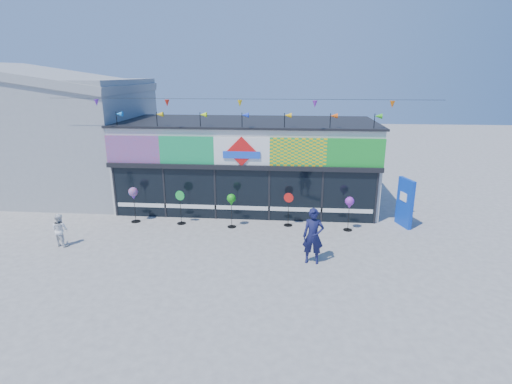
# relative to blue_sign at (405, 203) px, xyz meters

# --- Properties ---
(ground) EXTENTS (80.00, 80.00, 0.00)m
(ground) POSITION_rel_blue_sign_xyz_m (-6.96, -3.22, -1.04)
(ground) COLOR slate
(ground) RESTS_ON ground
(kite_shop) EXTENTS (16.00, 5.70, 5.31)m
(kite_shop) POSITION_rel_blue_sign_xyz_m (-6.96, 2.72, 1.00)
(kite_shop) COLOR silver
(kite_shop) RESTS_ON ground
(neighbour_building) EXTENTS (8.18, 7.20, 6.87)m
(neighbour_building) POSITION_rel_blue_sign_xyz_m (-16.96, 3.78, 2.16)
(neighbour_building) COLOR #95989A
(neighbour_building) RESTS_ON ground
(blue_sign) EXTENTS (0.47, 1.04, 2.08)m
(blue_sign) POSITION_rel_blue_sign_xyz_m (0.00, 0.00, 0.00)
(blue_sign) COLOR #0C3CBB
(blue_sign) RESTS_ON ground
(spinner_0) EXTENTS (0.40, 0.40, 1.58)m
(spinner_0) POSITION_rel_blue_sign_xyz_m (-11.61, -0.53, 0.22)
(spinner_0) COLOR black
(spinner_0) RESTS_ON ground
(spinner_1) EXTENTS (0.41, 0.38, 1.49)m
(spinner_1) POSITION_rel_blue_sign_xyz_m (-9.54, -0.58, -0.26)
(spinner_1) COLOR black
(spinner_1) RESTS_ON ground
(spinner_2) EXTENTS (0.37, 0.37, 1.47)m
(spinner_2) POSITION_rel_blue_sign_xyz_m (-7.29, -0.78, 0.13)
(spinner_2) COLOR black
(spinner_2) RESTS_ON ground
(spinner_3) EXTENTS (0.41, 0.37, 1.46)m
(spinner_3) POSITION_rel_blue_sign_xyz_m (-4.91, -0.40, -0.27)
(spinner_3) COLOR black
(spinner_3) RESTS_ON ground
(spinner_4) EXTENTS (0.37, 0.37, 1.46)m
(spinner_4) POSITION_rel_blue_sign_xyz_m (-2.42, -0.73, 0.12)
(spinner_4) COLOR black
(spinner_4) RESTS_ON ground
(adult_man) EXTENTS (0.74, 0.52, 1.95)m
(adult_man) POSITION_rel_blue_sign_xyz_m (-4.04, -3.83, -0.07)
(adult_man) COLOR #13163E
(adult_man) RESTS_ON ground
(child) EXTENTS (0.69, 0.52, 1.27)m
(child) POSITION_rel_blue_sign_xyz_m (-13.46, -3.22, -0.41)
(child) COLOR white
(child) RESTS_ON ground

